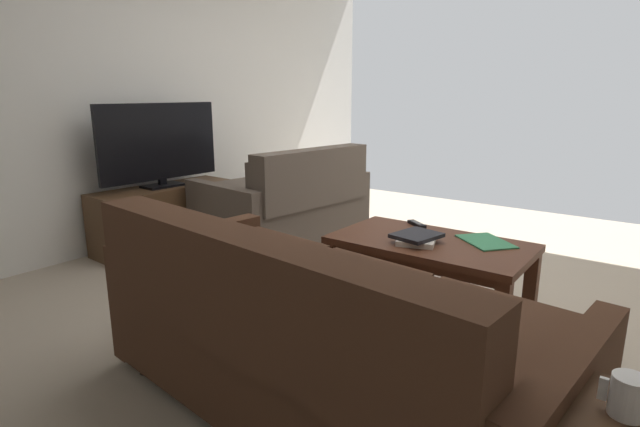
{
  "coord_description": "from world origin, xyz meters",
  "views": [
    {
      "loc": [
        -1.39,
        2.75,
        1.29
      ],
      "look_at": [
        0.15,
        0.69,
        0.66
      ],
      "focal_mm": 27.96,
      "sensor_mm": 36.0,
      "label": 1
    }
  ],
  "objects_px": {
    "flat_tv": "(159,144)",
    "tv_remote": "(417,224)",
    "coffee_table": "(430,252)",
    "loose_magazine": "(486,241)",
    "book_stack": "(417,238)",
    "tv_stand": "(165,216)",
    "loveseat_near": "(287,203)",
    "coffee_mug": "(628,396)",
    "sofa_main": "(311,334)"
  },
  "relations": [
    {
      "from": "coffee_table",
      "to": "tv_remote",
      "type": "relative_size",
      "value": 6.93
    },
    {
      "from": "coffee_table",
      "to": "flat_tv",
      "type": "distance_m",
      "value": 2.44
    },
    {
      "from": "sofa_main",
      "to": "tv_remote",
      "type": "distance_m",
      "value": 1.41
    },
    {
      "from": "tv_remote",
      "to": "loveseat_near",
      "type": "bearing_deg",
      "value": -14.3
    },
    {
      "from": "book_stack",
      "to": "loose_magazine",
      "type": "distance_m",
      "value": 0.39
    },
    {
      "from": "tv_remote",
      "to": "sofa_main",
      "type": "bearing_deg",
      "value": 99.53
    },
    {
      "from": "loveseat_near",
      "to": "flat_tv",
      "type": "relative_size",
      "value": 1.33
    },
    {
      "from": "coffee_table",
      "to": "coffee_mug",
      "type": "height_order",
      "value": "coffee_mug"
    },
    {
      "from": "book_stack",
      "to": "tv_remote",
      "type": "xyz_separation_m",
      "value": [
        0.16,
        -0.33,
        -0.02
      ]
    },
    {
      "from": "sofa_main",
      "to": "flat_tv",
      "type": "xyz_separation_m",
      "value": [
        2.41,
        -1.08,
        0.51
      ]
    },
    {
      "from": "flat_tv",
      "to": "coffee_mug",
      "type": "bearing_deg",
      "value": 160.34
    },
    {
      "from": "book_stack",
      "to": "loveseat_near",
      "type": "bearing_deg",
      "value": -23.92
    },
    {
      "from": "coffee_table",
      "to": "tv_remote",
      "type": "distance_m",
      "value": 0.33
    },
    {
      "from": "tv_stand",
      "to": "coffee_table",
      "type": "bearing_deg",
      "value": -178.58
    },
    {
      "from": "coffee_table",
      "to": "book_stack",
      "type": "bearing_deg",
      "value": 61.6
    },
    {
      "from": "loveseat_near",
      "to": "coffee_mug",
      "type": "relative_size",
      "value": 14.09
    },
    {
      "from": "book_stack",
      "to": "tv_stand",
      "type": "bearing_deg",
      "value": -0.62
    },
    {
      "from": "flat_tv",
      "to": "coffee_mug",
      "type": "height_order",
      "value": "flat_tv"
    },
    {
      "from": "flat_tv",
      "to": "loose_magazine",
      "type": "height_order",
      "value": "flat_tv"
    },
    {
      "from": "tv_remote",
      "to": "loose_magazine",
      "type": "relative_size",
      "value": 0.51
    },
    {
      "from": "sofa_main",
      "to": "tv_stand",
      "type": "bearing_deg",
      "value": -24.09
    },
    {
      "from": "tv_stand",
      "to": "coffee_mug",
      "type": "relative_size",
      "value": 11.88
    },
    {
      "from": "coffee_mug",
      "to": "tv_stand",
      "type": "bearing_deg",
      "value": -19.67
    },
    {
      "from": "coffee_table",
      "to": "tv_stand",
      "type": "bearing_deg",
      "value": 1.42
    },
    {
      "from": "loveseat_near",
      "to": "tv_stand",
      "type": "xyz_separation_m",
      "value": [
        0.8,
        0.66,
        -0.1
      ]
    },
    {
      "from": "coffee_table",
      "to": "book_stack",
      "type": "distance_m",
      "value": 0.14
    },
    {
      "from": "tv_stand",
      "to": "book_stack",
      "type": "xyz_separation_m",
      "value": [
        -2.34,
        0.03,
        0.23
      ]
    },
    {
      "from": "flat_tv",
      "to": "coffee_mug",
      "type": "distance_m",
      "value": 3.7
    },
    {
      "from": "sofa_main",
      "to": "loose_magazine",
      "type": "relative_size",
      "value": 6.53
    },
    {
      "from": "coffee_mug",
      "to": "loose_magazine",
      "type": "distance_m",
      "value": 1.68
    },
    {
      "from": "tv_remote",
      "to": "coffee_table",
      "type": "bearing_deg",
      "value": 129.94
    },
    {
      "from": "loose_magazine",
      "to": "sofa_main",
      "type": "bearing_deg",
      "value": -151.31
    },
    {
      "from": "loveseat_near",
      "to": "tv_remote",
      "type": "relative_size",
      "value": 9.11
    },
    {
      "from": "tv_stand",
      "to": "loose_magazine",
      "type": "height_order",
      "value": "tv_stand"
    },
    {
      "from": "loveseat_near",
      "to": "coffee_mug",
      "type": "height_order",
      "value": "loveseat_near"
    },
    {
      "from": "sofa_main",
      "to": "flat_tv",
      "type": "distance_m",
      "value": 2.69
    },
    {
      "from": "tv_stand",
      "to": "loose_magazine",
      "type": "xyz_separation_m",
      "value": [
        -2.65,
        -0.22,
        0.21
      ]
    },
    {
      "from": "coffee_table",
      "to": "sofa_main",
      "type": "bearing_deg",
      "value": 91.28
    },
    {
      "from": "coffee_mug",
      "to": "book_stack",
      "type": "height_order",
      "value": "coffee_mug"
    },
    {
      "from": "flat_tv",
      "to": "tv_remote",
      "type": "bearing_deg",
      "value": -171.96
    },
    {
      "from": "loveseat_near",
      "to": "flat_tv",
      "type": "height_order",
      "value": "flat_tv"
    },
    {
      "from": "tv_stand",
      "to": "flat_tv",
      "type": "distance_m",
      "value": 0.62
    },
    {
      "from": "flat_tv",
      "to": "loose_magazine",
      "type": "xyz_separation_m",
      "value": [
        -2.65,
        -0.22,
        -0.41
      ]
    },
    {
      "from": "loveseat_near",
      "to": "tv_remote",
      "type": "xyz_separation_m",
      "value": [
        -1.38,
        0.35,
        0.11
      ]
    },
    {
      "from": "flat_tv",
      "to": "tv_remote",
      "type": "height_order",
      "value": "flat_tv"
    },
    {
      "from": "tv_stand",
      "to": "coffee_mug",
      "type": "xyz_separation_m",
      "value": [
        -3.47,
        1.24,
        0.34
      ]
    },
    {
      "from": "sofa_main",
      "to": "book_stack",
      "type": "bearing_deg",
      "value": -86.15
    },
    {
      "from": "coffee_table",
      "to": "loose_magazine",
      "type": "bearing_deg",
      "value": -149.25
    },
    {
      "from": "flat_tv",
      "to": "tv_remote",
      "type": "relative_size",
      "value": 6.84
    },
    {
      "from": "loveseat_near",
      "to": "loose_magazine",
      "type": "relative_size",
      "value": 4.67
    }
  ]
}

